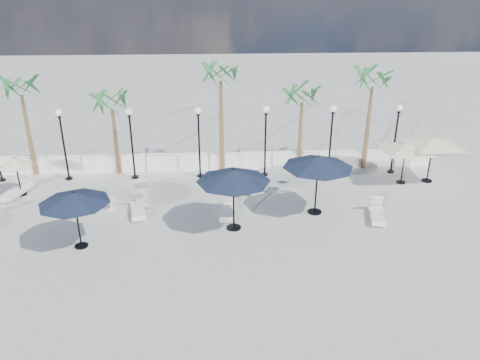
{
  "coord_description": "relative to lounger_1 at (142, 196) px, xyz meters",
  "views": [
    {
      "loc": [
        0.9,
        -16.88,
        9.96
      ],
      "look_at": [
        1.94,
        2.47,
        1.5
      ],
      "focal_mm": 35.0,
      "sensor_mm": 36.0,
      "label": 1
    }
  ],
  "objects": [
    {
      "name": "side_table_1",
      "position": [
        -1.29,
        -0.81,
        0.08
      ],
      "size": [
        0.57,
        0.57,
        0.55
      ],
      "color": "silver",
      "rests_on": "ground"
    },
    {
      "name": "lamppost_3",
      "position": [
        2.74,
        2.85,
        2.24
      ],
      "size": [
        0.36,
        0.36,
        3.84
      ],
      "color": "black",
      "rests_on": "ground"
    },
    {
      "name": "palm_3",
      "position": [
        8.24,
        3.65,
        3.7
      ],
      "size": [
        2.6,
        2.6,
        4.9
      ],
      "color": "brown",
      "rests_on": "ground"
    },
    {
      "name": "side_table_2",
      "position": [
        6.91,
        0.74,
        0.1
      ],
      "size": [
        0.59,
        0.59,
        0.57
      ],
      "color": "silver",
      "rests_on": "ground"
    },
    {
      "name": "lamppost_5",
      "position": [
        9.74,
        2.85,
        2.24
      ],
      "size": [
        0.36,
        0.36,
        3.84
      ],
      "color": "black",
      "rests_on": "ground"
    },
    {
      "name": "parasol_cream_small",
      "position": [
        -6.08,
        1.01,
        1.46
      ],
      "size": [
        1.62,
        1.62,
        1.99
      ],
      "color": "black",
      "rests_on": "ground"
    },
    {
      "name": "palm_0",
      "position": [
        -6.26,
        3.65,
        4.28
      ],
      "size": [
        2.6,
        2.6,
        5.5
      ],
      "color": "brown",
      "rests_on": "ground"
    },
    {
      "name": "balustrade",
      "position": [
        2.74,
        3.85,
        0.22
      ],
      "size": [
        26.0,
        0.3,
        1.01
      ],
      "color": "white",
      "rests_on": "ground"
    },
    {
      "name": "lounger_3",
      "position": [
        -0.01,
        -1.29,
        -0.01
      ],
      "size": [
        0.98,
        2.0,
        0.72
      ],
      "rotation": [
        0.0,
        0.0,
        0.19
      ],
      "color": "silver",
      "rests_on": "ground"
    },
    {
      "name": "lounger_4",
      "position": [
        4.09,
        -1.61,
        -0.01
      ],
      "size": [
        0.79,
        1.95,
        0.71
      ],
      "rotation": [
        0.0,
        0.0,
        -0.09
      ],
      "color": "silver",
      "rests_on": "ground"
    },
    {
      "name": "parasol_navy_left",
      "position": [
        -1.87,
        -4.07,
        1.9
      ],
      "size": [
        2.77,
        2.77,
        2.44
      ],
      "color": "black",
      "rests_on": "ground"
    },
    {
      "name": "parasol_navy_mid",
      "position": [
        4.31,
        -2.92,
        2.2
      ],
      "size": [
        3.11,
        3.11,
        2.79
      ],
      "color": "black",
      "rests_on": "ground"
    },
    {
      "name": "lamppost_1",
      "position": [
        -4.26,
        2.85,
        2.24
      ],
      "size": [
        0.36,
        0.36,
        3.84
      ],
      "color": "black",
      "rests_on": "ground"
    },
    {
      "name": "parasol_cream_sq_a",
      "position": [
        13.28,
        1.44,
        1.9
      ],
      "size": [
        4.74,
        4.74,
        2.33
      ],
      "color": "black",
      "rests_on": "ground"
    },
    {
      "name": "parasol_navy_right",
      "position": [
        8.08,
        -1.65,
        2.23
      ],
      "size": [
        3.15,
        3.15,
        2.83
      ],
      "color": "black",
      "rests_on": "ground"
    },
    {
      "name": "parasol_cream_sq_b",
      "position": [
        14.74,
        1.58,
        2.12
      ],
      "size": [
        5.12,
        5.12,
        2.57
      ],
      "color": "black",
      "rests_on": "ground"
    },
    {
      "name": "lamppost_2",
      "position": [
        -0.76,
        2.85,
        2.24
      ],
      "size": [
        0.36,
        0.36,
        3.84
      ],
      "color": "black",
      "rests_on": "ground"
    },
    {
      "name": "ground",
      "position": [
        2.74,
        -3.65,
        -0.25
      ],
      "size": [
        100.0,
        100.0,
        0.0
      ],
      "primitive_type": "plane",
      "color": "#ADADA8",
      "rests_on": "ground"
    },
    {
      "name": "lounger_1",
      "position": [
        0.0,
        0.0,
        0.0
      ],
      "size": [
        1.0,
        2.07,
        0.74
      ],
      "rotation": [
        0.0,
        0.0,
        0.19
      ],
      "color": "silver",
      "rests_on": "ground"
    },
    {
      "name": "lounger_5",
      "position": [
        10.76,
        -2.35,
        -0.01
      ],
      "size": [
        1.02,
        2.01,
        0.72
      ],
      "rotation": [
        0.0,
        0.0,
        -0.22
      ],
      "color": "silver",
      "rests_on": "ground"
    },
    {
      "name": "palm_1",
      "position": [
        -1.76,
        3.65,
        3.5
      ],
      "size": [
        2.6,
        2.6,
        4.7
      ],
      "color": "brown",
      "rests_on": "ground"
    },
    {
      "name": "lounger_6",
      "position": [
        5.3,
        1.15,
        0.02
      ],
      "size": [
        1.31,
        2.21,
        0.79
      ],
      "rotation": [
        0.0,
        0.0,
        0.32
      ],
      "color": "silver",
      "rests_on": "ground"
    },
    {
      "name": "lamppost_4",
      "position": [
        6.24,
        2.85,
        2.24
      ],
      "size": [
        0.36,
        0.36,
        3.84
      ],
      "color": "black",
      "rests_on": "ground"
    },
    {
      "name": "palm_4",
      "position": [
        11.94,
        3.65,
        4.48
      ],
      "size": [
        2.6,
        2.6,
        5.7
      ],
      "color": "brown",
      "rests_on": "ground"
    },
    {
      "name": "lounger_2",
      "position": [
        -6.28,
        0.89,
        0.0
      ],
      "size": [
        1.12,
        2.09,
        0.75
      ],
      "rotation": [
        0.0,
        0.0,
        -0.25
      ],
      "color": "silver",
      "rests_on": "ground"
    },
    {
      "name": "palm_2",
      "position": [
        3.94,
        3.65,
        4.87
      ],
      "size": [
        2.6,
        2.6,
        6.1
      ],
      "color": "brown",
      "rests_on": "ground"
    },
    {
      "name": "lamppost_6",
      "position": [
        13.24,
        2.85,
        2.24
      ],
      "size": [
        0.36,
        0.36,
        3.84
      ],
      "color": "black",
      "rests_on": "ground"
    }
  ]
}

